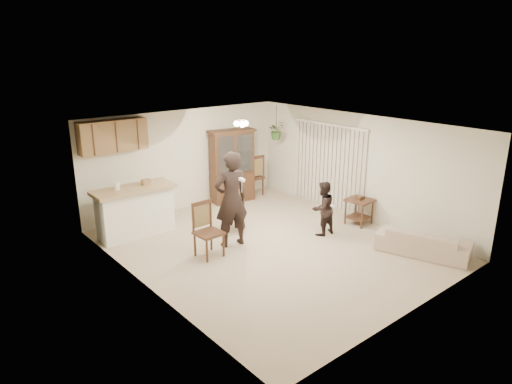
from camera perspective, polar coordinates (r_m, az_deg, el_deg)
floor at (r=9.54m, az=1.82°, el=-6.77°), size 6.50×6.50×0.00m
ceiling at (r=8.82m, az=1.98°, el=8.21°), size 5.50×6.50×0.02m
wall_back at (r=11.65m, az=-8.79°, el=4.03°), size 5.50×0.02×2.50m
wall_front at (r=7.15m, az=19.52°, el=-5.49°), size 5.50×0.02×2.50m
wall_left at (r=7.65m, az=-13.73°, el=-3.46°), size 0.02×6.50×2.50m
wall_right at (r=11.06m, az=12.64°, el=3.09°), size 0.02×6.50×2.50m
breakfast_bar at (r=10.27m, az=-14.82°, el=-2.57°), size 1.60×0.55×1.00m
bar_top at (r=10.10m, az=-15.06°, el=0.36°), size 1.75×0.70×0.08m
upper_cabinets at (r=10.48m, az=-17.45°, el=6.69°), size 1.50×0.34×0.70m
vertical_blinds at (r=11.61m, az=8.98°, el=3.22°), size 0.06×2.30×2.10m
ceiling_fixture at (r=9.87m, az=-1.83°, el=8.62°), size 0.36×0.36×0.20m
hanging_plant at (r=12.20m, az=2.54°, el=7.71°), size 0.43×0.37×0.48m
plant_cord at (r=12.15m, az=2.56°, el=9.22°), size 0.01×0.01×0.65m
sofa at (r=9.64m, az=20.22°, el=-5.29°), size 1.28×2.01×0.73m
adult at (r=9.29m, az=-3.10°, el=-1.50°), size 0.72×0.54×1.80m
child at (r=9.99m, az=8.36°, el=-1.66°), size 0.67×0.54×1.35m
china_hutch at (r=12.06m, az=-3.00°, el=3.22°), size 1.28×0.67×1.93m
side_table at (r=10.86m, az=12.74°, el=-2.34°), size 0.61×0.61×0.67m
chair_bar at (r=9.03m, az=-5.89°, el=-6.18°), size 0.50×0.50×1.10m
chair_hutch_left at (r=10.24m, az=-2.70°, el=-3.31°), size 0.63×0.63×1.01m
chair_hutch_right at (r=12.71m, az=-0.47°, el=1.06°), size 0.53×0.53×1.15m
controller_adult at (r=8.71m, az=-1.79°, el=1.54°), size 0.08×0.18×0.05m
controller_child at (r=9.78m, az=9.55°, el=-1.73°), size 0.04×0.11×0.03m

